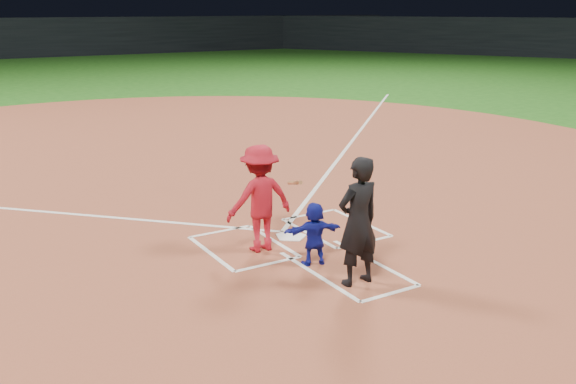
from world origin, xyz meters
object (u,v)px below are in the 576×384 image
umpire (358,222)px  batter_at_plate (260,198)px  home_plate (291,236)px  catcher (314,233)px

umpire → batter_at_plate: 2.05m
batter_at_plate → home_plate: bearing=18.8°
umpire → batter_at_plate: size_ratio=1.07×
home_plate → catcher: 1.41m
home_plate → umpire: size_ratio=0.31×
umpire → batter_at_plate: (-0.57, 1.97, -0.06)m
home_plate → catcher: size_ratio=0.58×
catcher → batter_at_plate: size_ratio=0.57×
home_plate → batter_at_plate: bearing=18.8°
home_plate → batter_at_plate: size_ratio=0.33×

